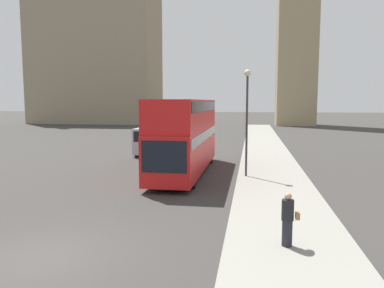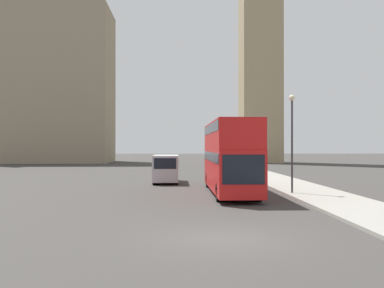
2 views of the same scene
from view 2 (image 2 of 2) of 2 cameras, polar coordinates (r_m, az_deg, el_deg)
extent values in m
plane|color=#383533|center=(14.11, 4.14, -12.43)|extent=(300.00, 300.00, 0.00)
cube|color=tan|center=(79.81, 9.07, 13.30)|extent=(6.88, 6.88, 43.35)
cube|color=gray|center=(82.46, -19.38, 7.33)|extent=(24.65, 12.61, 27.69)
cube|color=red|center=(26.90, 5.03, -3.38)|extent=(2.41, 11.23, 2.47)
cube|color=red|center=(26.86, 5.03, 1.05)|extent=(2.41, 11.01, 1.68)
cube|color=black|center=(26.86, 5.03, -1.65)|extent=(2.45, 10.78, 0.55)
cube|color=black|center=(26.88, 5.03, 2.04)|extent=(2.45, 10.56, 0.55)
cube|color=black|center=(21.31, 6.89, -3.40)|extent=(2.12, 0.03, 1.48)
cylinder|color=black|center=(22.99, 4.09, -6.44)|extent=(0.67, 1.00, 1.00)
cylinder|color=black|center=(23.23, 8.37, -6.37)|extent=(0.67, 1.00, 1.00)
cylinder|color=black|center=(30.78, 2.52, -4.87)|extent=(0.67, 1.00, 1.00)
cylinder|color=black|center=(30.97, 5.73, -4.84)|extent=(0.67, 1.00, 1.00)
cube|color=#B2B7BC|center=(34.60, -3.49, -3.18)|extent=(1.97, 5.03, 2.02)
cube|color=black|center=(32.06, -3.61, -2.61)|extent=(1.68, 0.02, 0.81)
cube|color=black|center=(32.95, -3.57, -2.55)|extent=(2.00, 0.91, 0.65)
cylinder|color=black|center=(32.98, -4.86, -4.79)|extent=(0.49, 0.73, 0.73)
cylinder|color=black|center=(32.94, -2.28, -4.80)|extent=(0.49, 0.73, 0.73)
cylinder|color=black|center=(36.39, -4.59, -4.37)|extent=(0.49, 0.73, 0.73)
cylinder|color=black|center=(36.35, -2.25, -4.37)|extent=(0.49, 0.73, 0.73)
cylinder|color=#38383D|center=(26.48, 13.20, -0.35)|extent=(0.12, 0.12, 5.56)
sphere|color=beige|center=(26.64, 13.19, 6.03)|extent=(0.36, 0.36, 0.36)
camera|label=1|loc=(8.68, 55.77, 8.72)|focal=35.00mm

